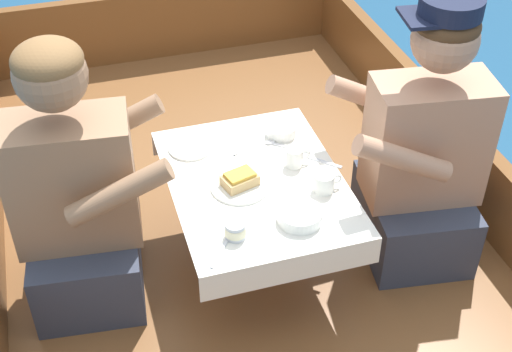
% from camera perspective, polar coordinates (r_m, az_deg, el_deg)
% --- Properties ---
extents(ground_plane, '(60.00, 60.00, 0.00)m').
position_cam_1_polar(ground_plane, '(2.94, 0.10, -12.20)').
color(ground_plane, navy).
extents(boat_deck, '(1.91, 3.48, 0.36)m').
position_cam_1_polar(boat_deck, '(2.80, 0.10, -9.87)').
color(boat_deck, brown).
rests_on(boat_deck, ground_plane).
extents(gunwale_starboard, '(0.06, 3.48, 0.32)m').
position_cam_1_polar(gunwale_starboard, '(2.90, 17.91, -0.93)').
color(gunwale_starboard, brown).
rests_on(gunwale_starboard, boat_deck).
extents(bow_coaming, '(1.79, 0.06, 0.37)m').
position_cam_1_polar(bow_coaming, '(3.93, -7.33, 12.03)').
color(bow_coaming, brown).
rests_on(bow_coaming, boat_deck).
extents(cockpit_table, '(0.58, 0.77, 0.40)m').
position_cam_1_polar(cockpit_table, '(2.44, 0.00, -1.20)').
color(cockpit_table, '#B2B2B7').
rests_on(cockpit_table, boat_deck).
extents(person_port, '(0.55, 0.49, 0.98)m').
position_cam_1_polar(person_port, '(2.40, -14.09, -1.89)').
color(person_port, '#333847').
rests_on(person_port, boat_deck).
extents(person_starboard, '(0.56, 0.50, 1.01)m').
position_cam_1_polar(person_starboard, '(2.56, 13.16, 1.48)').
color(person_starboard, '#333847').
rests_on(person_starboard, boat_deck).
extents(plate_sandwich, '(0.20, 0.20, 0.01)m').
position_cam_1_polar(plate_sandwich, '(2.38, -1.30, -0.78)').
color(plate_sandwich, silver).
rests_on(plate_sandwich, cockpit_table).
extents(plate_bread, '(0.16, 0.16, 0.01)m').
position_cam_1_polar(plate_bread, '(2.56, -5.28, 2.28)').
color(plate_bread, silver).
rests_on(plate_bread, cockpit_table).
extents(sandwich, '(0.13, 0.11, 0.05)m').
position_cam_1_polar(sandwich, '(2.37, -1.30, -0.26)').
color(sandwich, tan).
rests_on(sandwich, plate_sandwich).
extents(bowl_port_near, '(0.14, 0.14, 0.04)m').
position_cam_1_polar(bowl_port_near, '(2.25, 3.53, -3.14)').
color(bowl_port_near, silver).
rests_on(bowl_port_near, cockpit_table).
extents(bowl_starboard_near, '(0.11, 0.11, 0.04)m').
position_cam_1_polar(bowl_starboard_near, '(2.62, 2.03, 3.72)').
color(bowl_starboard_near, silver).
rests_on(bowl_starboard_near, cockpit_table).
extents(coffee_cup_port, '(0.09, 0.06, 0.07)m').
position_cam_1_polar(coffee_cup_port, '(2.46, 3.10, 1.55)').
color(coffee_cup_port, silver).
rests_on(coffee_cup_port, cockpit_table).
extents(coffee_cup_starboard, '(0.10, 0.07, 0.06)m').
position_cam_1_polar(coffee_cup_starboard, '(2.36, 5.47, -0.46)').
color(coffee_cup_starboard, silver).
rests_on(coffee_cup_starboard, cockpit_table).
extents(tin_can, '(0.07, 0.07, 0.05)m').
position_cam_1_polar(tin_can, '(2.19, -1.66, -4.35)').
color(tin_can, silver).
rests_on(tin_can, cockpit_table).
extents(utensil_spoon_center, '(0.13, 0.14, 0.01)m').
position_cam_1_polar(utensil_spoon_center, '(2.50, -2.26, 1.30)').
color(utensil_spoon_center, silver).
rests_on(utensil_spoon_center, cockpit_table).
extents(utensil_fork_starboard, '(0.12, 0.15, 0.00)m').
position_cam_1_polar(utensil_fork_starboard, '(2.18, -2.57, -5.52)').
color(utensil_fork_starboard, silver).
rests_on(utensil_fork_starboard, cockpit_table).
extents(utensil_spoon_starboard, '(0.14, 0.12, 0.01)m').
position_cam_1_polar(utensil_spoon_starboard, '(2.57, 1.97, 2.48)').
color(utensil_spoon_starboard, silver).
rests_on(utensil_spoon_starboard, cockpit_table).
extents(utensil_knife_port, '(0.08, 0.16, 0.00)m').
position_cam_1_polar(utensil_knife_port, '(2.46, 1.10, 0.57)').
color(utensil_knife_port, silver).
rests_on(utensil_knife_port, cockpit_table).
extents(utensil_spoon_port, '(0.13, 0.13, 0.01)m').
position_cam_1_polar(utensil_spoon_port, '(2.51, 4.51, 1.45)').
color(utensil_spoon_port, silver).
rests_on(utensil_spoon_port, cockpit_table).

